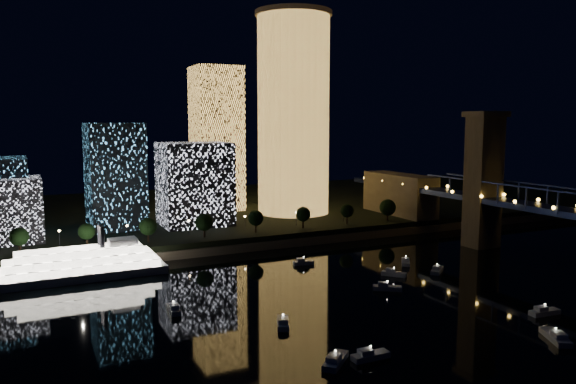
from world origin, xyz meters
The scene contains 10 objects.
ground centered at (0.00, 0.00, 0.00)m, with size 520.00×520.00×0.00m, color black.
far_bank centered at (0.00, 160.00, 2.50)m, with size 420.00×160.00×5.00m, color black.
seawall centered at (0.00, 82.00, 1.50)m, with size 420.00×6.00×3.00m, color #6B5E4C.
tower_cylindrical centered at (23.38, 123.72, 49.83)m, with size 34.00×34.00×89.41m.
tower_rectangular centered at (-4.50, 148.67, 38.34)m, with size 20.96×20.96×66.69m, color #FFB951.
midrise_blocks centered at (-59.87, 118.01, 21.58)m, with size 94.39×35.91×40.85m.
riverboat centered at (-76.46, 68.36, 4.10)m, with size 53.29×12.01×16.00m.
motorboats centered at (-0.87, 8.76, 0.81)m, with size 122.18×86.59×2.78m.
esplanade_trees centered at (-30.82, 88.00, 10.47)m, with size 166.92×6.93×8.97m.
street_lamps centered at (-34.00, 94.00, 9.02)m, with size 132.70×0.70×5.65m.
Camera 1 is at (-89.07, -103.67, 46.04)m, focal length 35.00 mm.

